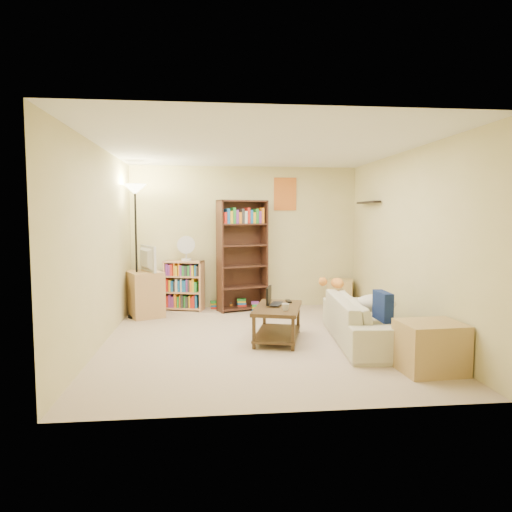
% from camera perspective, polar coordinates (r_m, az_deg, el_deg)
% --- Properties ---
extents(room, '(4.50, 4.54, 2.52)m').
position_cam_1_polar(room, '(5.91, 0.38, 4.96)').
color(room, '#BEAB8F').
rests_on(room, ground).
extents(sofa, '(2.14, 1.14, 0.58)m').
position_cam_1_polar(sofa, '(6.11, 13.50, -7.76)').
color(sofa, '#BCB79C').
rests_on(sofa, ground).
extents(navy_pillow, '(0.12, 0.38, 0.35)m').
position_cam_1_polar(navy_pillow, '(5.68, 15.57, -6.05)').
color(navy_pillow, navy).
rests_on(navy_pillow, sofa).
extents(cream_blanket, '(0.54, 0.38, 0.23)m').
position_cam_1_polar(cream_blanket, '(6.15, 14.73, -5.73)').
color(cream_blanket, silver).
rests_on(cream_blanket, sofa).
extents(tabby_cat, '(0.46, 0.20, 0.16)m').
position_cam_1_polar(tabby_cat, '(6.73, 9.82, -3.33)').
color(tabby_cat, orange).
rests_on(tabby_cat, sofa).
extents(coffee_table, '(0.81, 1.12, 0.45)m').
position_cam_1_polar(coffee_table, '(6.03, 2.71, -7.76)').
color(coffee_table, '#432E1A').
rests_on(coffee_table, ground).
extents(laptop, '(0.47, 0.43, 0.03)m').
position_cam_1_polar(laptop, '(6.06, 2.99, -6.08)').
color(laptop, black).
rests_on(laptop, coffee_table).
extents(laptop_screen, '(0.10, 0.33, 0.22)m').
position_cam_1_polar(laptop_screen, '(6.06, 1.61, -4.91)').
color(laptop_screen, white).
rests_on(laptop_screen, laptop).
extents(mug, '(0.13, 0.13, 0.09)m').
position_cam_1_polar(mug, '(5.74, 3.70, -6.39)').
color(mug, silver).
rests_on(mug, coffee_table).
extents(tv_remote, '(0.06, 0.18, 0.02)m').
position_cam_1_polar(tv_remote, '(6.31, 4.10, -5.66)').
color(tv_remote, black).
rests_on(tv_remote, coffee_table).
extents(tv_stand, '(0.73, 0.82, 0.73)m').
position_cam_1_polar(tv_stand, '(7.69, -13.78, -4.59)').
color(tv_stand, tan).
rests_on(tv_stand, ground).
extents(television, '(0.80, 0.64, 0.42)m').
position_cam_1_polar(television, '(7.61, -13.87, -0.31)').
color(television, black).
rests_on(television, tv_stand).
extents(tall_bookshelf, '(0.90, 0.55, 1.90)m').
position_cam_1_polar(tall_bookshelf, '(7.83, -1.70, 0.42)').
color(tall_bookshelf, '#3E2318').
rests_on(tall_bookshelf, ground).
extents(short_bookshelf, '(0.71, 0.43, 0.86)m').
position_cam_1_polar(short_bookshelf, '(8.02, -8.99, -3.65)').
color(short_bookshelf, tan).
rests_on(short_bookshelf, ground).
extents(desk_fan, '(0.31, 0.17, 0.43)m').
position_cam_1_polar(desk_fan, '(7.90, -8.72, 1.06)').
color(desk_fan, silver).
rests_on(desk_fan, short_bookshelf).
extents(floor_lamp, '(0.36, 0.36, 2.13)m').
position_cam_1_polar(floor_lamp, '(7.51, -14.85, 5.37)').
color(floor_lamp, black).
rests_on(floor_lamp, ground).
extents(side_table, '(0.56, 0.56, 0.50)m').
position_cam_1_polar(side_table, '(8.29, 10.47, -4.65)').
color(side_table, tan).
rests_on(side_table, ground).
extents(end_cabinet, '(0.66, 0.56, 0.53)m').
position_cam_1_polar(end_cabinet, '(5.19, 20.97, -10.59)').
color(end_cabinet, tan).
rests_on(end_cabinet, ground).
extents(book_stacks, '(1.10, 0.45, 0.19)m').
position_cam_1_polar(book_stacks, '(7.98, -1.63, -6.15)').
color(book_stacks, red).
rests_on(book_stacks, ground).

